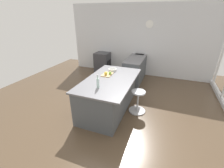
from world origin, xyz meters
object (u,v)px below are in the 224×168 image
Objects in this scene: stool_by_window at (138,102)px; cutting_board at (107,74)px; kitchen_island at (109,94)px; water_bottle at (98,83)px; apple_green at (110,73)px; oven_range at (102,62)px; fruit_bowl at (113,70)px; apple_yellow at (106,73)px.

cutting_board reaches higher than stool_by_window.
kitchen_island is 0.80m from water_bottle.
apple_green is (-0.12, -0.82, 0.66)m from stool_by_window.
oven_range reaches higher than stool_by_window.
kitchen_island is 6.59× the size of water_bottle.
fruit_bowl is at bearing -116.65° from stool_by_window.
kitchen_island reaches higher than stool_by_window.
apple_green is at bearing -98.03° from stool_by_window.
apple_green is (2.41, 1.32, 0.51)m from oven_range.
oven_range is 3.32m from stool_by_window.
stool_by_window is 1.10m from cutting_board.
water_bottle is at bearing 7.71° from cutting_board.
cutting_board is 0.09m from apple_yellow.
water_bottle reaches higher than kitchen_island.
fruit_bowl is at bearing -171.25° from apple_green.
stool_by_window is 1.28m from water_bottle.
apple_yellow is at bearing -140.38° from kitchen_island.
kitchen_island is 0.80m from stool_by_window.
water_bottle reaches higher than fruit_bowl.
apple_green reaches higher than fruit_bowl.
apple_green is at bearing -177.79° from water_bottle.
stool_by_window is 1.17m from fruit_bowl.
fruit_bowl is at bearing -175.93° from water_bottle.
fruit_bowl is (-0.57, -0.10, 0.48)m from kitchen_island.
water_bottle reaches higher than oven_range.
apple_yellow is (-0.05, -0.92, 0.67)m from stool_by_window.
fruit_bowl is (-0.39, 0.05, -0.03)m from apple_yellow.
apple_yellow reaches higher than kitchen_island.
cutting_board is 1.56× the size of fruit_bowl.
apple_yellow reaches higher than cutting_board.
apple_yellow is (2.48, 1.22, 0.52)m from oven_range.
apple_yellow is at bearing -92.84° from stool_by_window.
water_bottle is at bearing 4.07° from fruit_bowl.
stool_by_window is 1.06m from apple_green.
apple_yellow is (-0.18, -0.15, 0.50)m from kitchen_island.
water_bottle is (0.75, 0.13, 0.06)m from apple_yellow.
stool_by_window is at bearing 83.01° from cutting_board.
apple_green is at bearing 28.65° from oven_range.
apple_yellow is 0.29× the size of water_bottle.
kitchen_island is 8.91× the size of fruit_bowl.
stool_by_window is at bearing 81.97° from apple_green.
apple_yellow reaches higher than apple_green.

